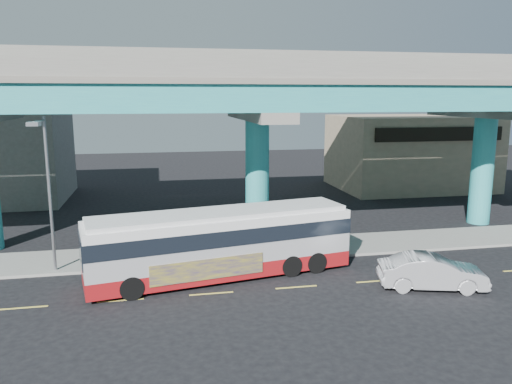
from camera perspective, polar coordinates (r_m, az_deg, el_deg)
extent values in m
plane|color=black|center=(24.16, 4.43, -10.54)|extent=(120.00, 120.00, 0.00)
cube|color=gray|center=(29.17, 1.51, -6.56)|extent=(70.00, 4.00, 0.15)
cube|color=#D8C64C|center=(23.81, -25.09, -11.90)|extent=(2.00, 0.12, 0.01)
cube|color=#D8C64C|center=(23.15, -15.23, -11.87)|extent=(2.00, 0.12, 0.01)
cube|color=#D8C64C|center=(23.18, -5.13, -11.48)|extent=(2.00, 0.12, 0.01)
cube|color=#D8C64C|center=(23.89, 4.63, -10.78)|extent=(2.00, 0.12, 0.01)
cube|color=#D8C64C|center=(25.23, 13.53, -9.87)|extent=(2.00, 0.12, 0.01)
cube|color=#D8C64C|center=(27.09, 21.34, -8.87)|extent=(2.00, 0.12, 0.01)
cylinder|color=teal|center=(31.67, 0.14, 1.57)|extent=(1.50, 1.50, 7.40)
cube|color=gray|center=(31.28, 0.15, 8.83)|extent=(2.00, 12.00, 0.60)
cube|color=gray|center=(34.70, -1.02, 10.51)|extent=(1.80, 5.00, 1.20)
cylinder|color=teal|center=(38.17, 24.42, 2.19)|extent=(1.50, 1.50, 7.40)
cube|color=gray|center=(37.85, 24.90, 8.18)|extent=(2.00, 12.00, 0.60)
cube|color=gray|center=(40.72, 22.09, 9.77)|extent=(1.80, 5.00, 1.20)
cube|color=teal|center=(27.84, 1.59, 10.63)|extent=(52.00, 5.00, 1.40)
cube|color=gray|center=(27.85, 1.60, 12.38)|extent=(52.00, 5.40, 0.30)
cube|color=gray|center=(25.44, 2.90, 13.76)|extent=(52.00, 0.25, 0.80)
cube|color=gray|center=(30.31, 0.53, 13.30)|extent=(52.00, 0.25, 0.80)
cube|color=teal|center=(34.72, -1.02, 12.65)|extent=(52.00, 5.00, 1.40)
cube|color=gray|center=(34.76, -1.03, 14.05)|extent=(52.00, 5.40, 0.30)
cube|color=gray|center=(32.34, -0.21, 15.27)|extent=(52.00, 0.25, 0.80)
cube|color=gray|center=(37.25, -1.74, 14.68)|extent=(52.00, 0.25, 0.80)
cube|color=tan|center=(51.05, 17.14, 4.39)|extent=(14.00, 10.00, 7.00)
cube|color=black|center=(46.46, 20.26, 6.22)|extent=(12.00, 0.25, 1.20)
cube|color=maroon|center=(24.99, -3.99, -8.35)|extent=(13.25, 5.13, 0.76)
cube|color=#BCBCC1|center=(24.62, -4.03, -5.74)|extent=(13.25, 5.13, 1.62)
cube|color=black|center=(24.47, -4.05, -4.52)|extent=(13.32, 5.19, 0.76)
cube|color=silver|center=(24.32, -4.07, -3.18)|extent=(13.25, 5.13, 0.43)
cube|color=silver|center=(24.25, -4.08, -2.43)|extent=(12.81, 4.81, 0.22)
cube|color=black|center=(27.15, 9.14, -3.45)|extent=(0.53, 2.47, 1.30)
cube|color=black|center=(23.44, -19.42, -6.24)|extent=(0.53, 2.47, 1.30)
cube|color=navy|center=(23.29, -5.48, -8.78)|extent=(5.32, 1.06, 0.97)
cylinder|color=black|center=(22.93, -14.02, -10.59)|extent=(1.12, 0.52, 1.08)
cylinder|color=black|center=(25.25, -14.84, -8.62)|extent=(1.12, 0.52, 1.08)
cylinder|color=black|center=(25.06, 4.04, -8.42)|extent=(1.12, 0.52, 1.08)
cylinder|color=black|center=(27.20, 1.73, -6.84)|extent=(1.12, 0.52, 1.08)
cylinder|color=black|center=(25.68, 6.89, -7.99)|extent=(1.12, 0.52, 1.08)
cylinder|color=black|center=(27.77, 4.40, -6.49)|extent=(1.12, 0.52, 1.08)
imported|color=#A6A6AB|center=(24.79, 19.46, -8.62)|extent=(4.18, 5.70, 1.59)
cylinder|color=gray|center=(26.62, -22.50, -0.34)|extent=(0.16, 0.16, 7.73)
cylinder|color=gray|center=(25.19, -23.56, 7.39)|extent=(0.12, 2.09, 0.12)
cube|color=gray|center=(24.17, -24.06, 7.12)|extent=(0.50, 0.70, 0.18)
cylinder|color=gray|center=(27.89, 4.41, -4.78)|extent=(0.06, 0.06, 2.30)
cylinder|color=#B20A0A|center=(27.58, 4.45, -2.60)|extent=(0.72, 0.40, 0.80)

